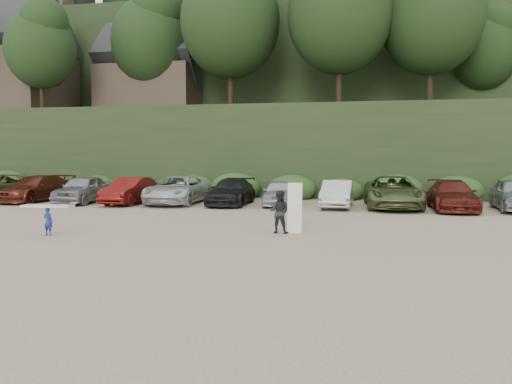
# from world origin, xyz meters

# --- Properties ---
(ground) EXTENTS (120.00, 120.00, 0.00)m
(ground) POSITION_xyz_m (0.00, 0.00, 0.00)
(ground) COLOR tan
(ground) RESTS_ON ground
(hillside_backdrop) EXTENTS (90.00, 41.50, 28.00)m
(hillside_backdrop) POSITION_xyz_m (-0.26, 35.93, 11.22)
(hillside_backdrop) COLOR black
(hillside_backdrop) RESTS_ON ground
(parked_cars) EXTENTS (36.92, 6.15, 1.65)m
(parked_cars) POSITION_xyz_m (-4.31, 10.14, 0.77)
(parked_cars) COLOR silver
(parked_cars) RESTS_ON ground
(child_surfer) EXTENTS (1.78, 0.59, 1.05)m
(child_surfer) POSITION_xyz_m (-5.50, -0.91, 0.71)
(child_surfer) COLOR navy
(child_surfer) RESTS_ON ground
(adult_surfer) EXTENTS (1.24, 0.68, 1.81)m
(adult_surfer) POSITION_xyz_m (2.34, 1.07, 0.78)
(adult_surfer) COLOR black
(adult_surfer) RESTS_ON ground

